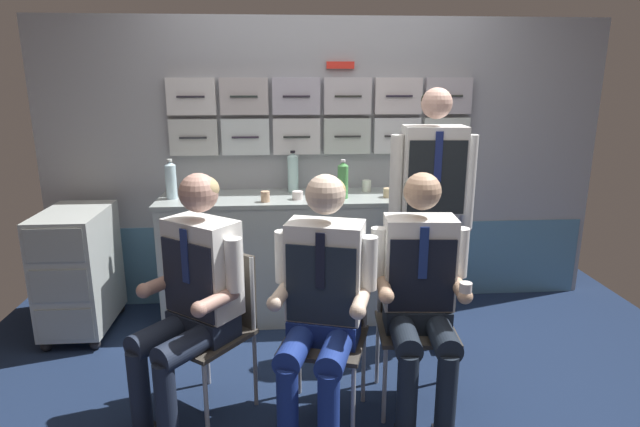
{
  "coord_description": "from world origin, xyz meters",
  "views": [
    {
      "loc": [
        -0.32,
        -2.54,
        1.73
      ],
      "look_at": [
        -0.11,
        0.35,
        0.97
      ],
      "focal_mm": 29.29,
      "sensor_mm": 36.0,
      "label": 1
    }
  ],
  "objects_px": {
    "service_trolley": "(79,268)",
    "paper_cup_tan": "(298,195)",
    "folding_chair_left": "(217,313)",
    "crew_member_near_trolley": "(421,287)",
    "crew_member_right": "(322,295)",
    "crew_member_left": "(192,290)",
    "snack_banana": "(203,198)",
    "folding_chair_right": "(328,317)",
    "water_bottle_clear": "(171,180)",
    "crew_member_standing": "(431,199)",
    "folding_chair_near_trolley": "(414,306)"
  },
  "relations": [
    {
      "from": "folding_chair_near_trolley",
      "to": "crew_member_left",
      "type": "bearing_deg",
      "value": -173.08
    },
    {
      "from": "service_trolley",
      "to": "folding_chair_right",
      "type": "relative_size",
      "value": 1.02
    },
    {
      "from": "folding_chair_left",
      "to": "paper_cup_tan",
      "type": "height_order",
      "value": "paper_cup_tan"
    },
    {
      "from": "folding_chair_left",
      "to": "crew_member_left",
      "type": "relative_size",
      "value": 0.66
    },
    {
      "from": "snack_banana",
      "to": "crew_member_left",
      "type": "bearing_deg",
      "value": -85.29
    },
    {
      "from": "crew_member_right",
      "to": "paper_cup_tan",
      "type": "bearing_deg",
      "value": 93.53
    },
    {
      "from": "crew_member_standing",
      "to": "service_trolley",
      "type": "bearing_deg",
      "value": 171.19
    },
    {
      "from": "crew_member_right",
      "to": "crew_member_near_trolley",
      "type": "distance_m",
      "value": 0.52
    },
    {
      "from": "water_bottle_clear",
      "to": "crew_member_near_trolley",
      "type": "bearing_deg",
      "value": -39.62
    },
    {
      "from": "crew_member_right",
      "to": "crew_member_standing",
      "type": "bearing_deg",
      "value": 46.38
    },
    {
      "from": "crew_member_left",
      "to": "crew_member_standing",
      "type": "xyz_separation_m",
      "value": [
        1.38,
        0.67,
        0.28
      ]
    },
    {
      "from": "service_trolley",
      "to": "crew_member_standing",
      "type": "relative_size",
      "value": 0.52
    },
    {
      "from": "service_trolley",
      "to": "paper_cup_tan",
      "type": "relative_size",
      "value": 11.71
    },
    {
      "from": "snack_banana",
      "to": "folding_chair_right",
      "type": "bearing_deg",
      "value": -54.26
    },
    {
      "from": "service_trolley",
      "to": "crew_member_standing",
      "type": "distance_m",
      "value": 2.41
    },
    {
      "from": "crew_member_right",
      "to": "crew_member_standing",
      "type": "height_order",
      "value": "crew_member_standing"
    },
    {
      "from": "crew_member_left",
      "to": "water_bottle_clear",
      "type": "height_order",
      "value": "crew_member_left"
    },
    {
      "from": "crew_member_standing",
      "to": "water_bottle_clear",
      "type": "height_order",
      "value": "crew_member_standing"
    },
    {
      "from": "crew_member_left",
      "to": "water_bottle_clear",
      "type": "distance_m",
      "value": 1.27
    },
    {
      "from": "folding_chair_left",
      "to": "snack_banana",
      "type": "distance_m",
      "value": 1.08
    },
    {
      "from": "crew_member_right",
      "to": "paper_cup_tan",
      "type": "height_order",
      "value": "crew_member_right"
    },
    {
      "from": "crew_member_left",
      "to": "folding_chair_right",
      "type": "distance_m",
      "value": 0.7
    },
    {
      "from": "folding_chair_near_trolley",
      "to": "crew_member_near_trolley",
      "type": "bearing_deg",
      "value": -94.36
    },
    {
      "from": "crew_member_near_trolley",
      "to": "water_bottle_clear",
      "type": "xyz_separation_m",
      "value": [
        -1.46,
        1.21,
        0.33
      ]
    },
    {
      "from": "crew_member_right",
      "to": "paper_cup_tan",
      "type": "relative_size",
      "value": 17.42
    },
    {
      "from": "crew_member_right",
      "to": "paper_cup_tan",
      "type": "xyz_separation_m",
      "value": [
        -0.07,
        1.21,
        0.22
      ]
    },
    {
      "from": "folding_chair_right",
      "to": "paper_cup_tan",
      "type": "relative_size",
      "value": 11.47
    },
    {
      "from": "service_trolley",
      "to": "folding_chair_right",
      "type": "bearing_deg",
      "value": -31.34
    },
    {
      "from": "crew_member_left",
      "to": "paper_cup_tan",
      "type": "xyz_separation_m",
      "value": [
        0.56,
        1.1,
        0.23
      ]
    },
    {
      "from": "water_bottle_clear",
      "to": "paper_cup_tan",
      "type": "xyz_separation_m",
      "value": [
        0.87,
        -0.09,
        -0.1
      ]
    },
    {
      "from": "crew_member_left",
      "to": "snack_banana",
      "type": "relative_size",
      "value": 7.47
    },
    {
      "from": "crew_member_standing",
      "to": "crew_member_near_trolley",
      "type": "bearing_deg",
      "value": -108.81
    },
    {
      "from": "service_trolley",
      "to": "water_bottle_clear",
      "type": "relative_size",
      "value": 3.13
    },
    {
      "from": "folding_chair_right",
      "to": "folding_chair_near_trolley",
      "type": "distance_m",
      "value": 0.49
    },
    {
      "from": "crew_member_right",
      "to": "water_bottle_clear",
      "type": "height_order",
      "value": "crew_member_right"
    },
    {
      "from": "water_bottle_clear",
      "to": "paper_cup_tan",
      "type": "height_order",
      "value": "water_bottle_clear"
    },
    {
      "from": "service_trolley",
      "to": "crew_member_left",
      "type": "bearing_deg",
      "value": -47.44
    },
    {
      "from": "folding_chair_left",
      "to": "crew_member_near_trolley",
      "type": "relative_size",
      "value": 0.67
    },
    {
      "from": "folding_chair_right",
      "to": "water_bottle_clear",
      "type": "bearing_deg",
      "value": 130.9
    },
    {
      "from": "paper_cup_tan",
      "to": "crew_member_left",
      "type": "bearing_deg",
      "value": -116.87
    },
    {
      "from": "crew_member_right",
      "to": "water_bottle_clear",
      "type": "distance_m",
      "value": 1.64
    },
    {
      "from": "folding_chair_left",
      "to": "crew_member_standing",
      "type": "relative_size",
      "value": 0.51
    },
    {
      "from": "crew_member_right",
      "to": "crew_member_standing",
      "type": "xyz_separation_m",
      "value": [
        0.74,
        0.78,
        0.28
      ]
    },
    {
      "from": "crew_member_left",
      "to": "crew_member_standing",
      "type": "distance_m",
      "value": 1.56
    },
    {
      "from": "crew_member_left",
      "to": "folding_chair_near_trolley",
      "type": "bearing_deg",
      "value": 6.92
    },
    {
      "from": "crew_member_left",
      "to": "paper_cup_tan",
      "type": "height_order",
      "value": "crew_member_left"
    },
    {
      "from": "paper_cup_tan",
      "to": "snack_banana",
      "type": "relative_size",
      "value": 0.43
    },
    {
      "from": "folding_chair_right",
      "to": "water_bottle_clear",
      "type": "relative_size",
      "value": 3.07
    },
    {
      "from": "crew_member_left",
      "to": "crew_member_right",
      "type": "bearing_deg",
      "value": -10.08
    },
    {
      "from": "folding_chair_right",
      "to": "water_bottle_clear",
      "type": "distance_m",
      "value": 1.6
    }
  ]
}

